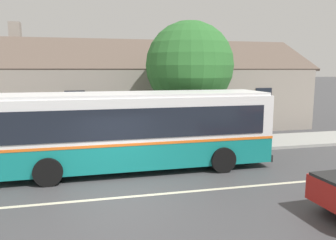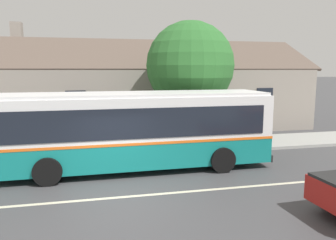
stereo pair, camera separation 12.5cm
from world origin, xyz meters
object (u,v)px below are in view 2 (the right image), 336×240
bench_down_street (63,144)px  bus_stop_sign (264,116)px  transit_bus (131,129)px  street_tree_primary (190,68)px

bench_down_street → bus_stop_sign: (9.79, -0.68, 1.07)m
transit_bus → bench_down_street: bearing=135.9°
bench_down_street → street_tree_primary: bearing=10.9°
transit_bus → bus_stop_sign: 7.23m
transit_bus → bus_stop_sign: (6.92, 2.09, -0.02)m
bench_down_street → street_tree_primary: 7.42m
bench_down_street → bus_stop_sign: bus_stop_sign is taller
street_tree_primary → bus_stop_sign: street_tree_primary is taller
transit_bus → bus_stop_sign: transit_bus is taller
bench_down_street → bus_stop_sign: size_ratio=0.68×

